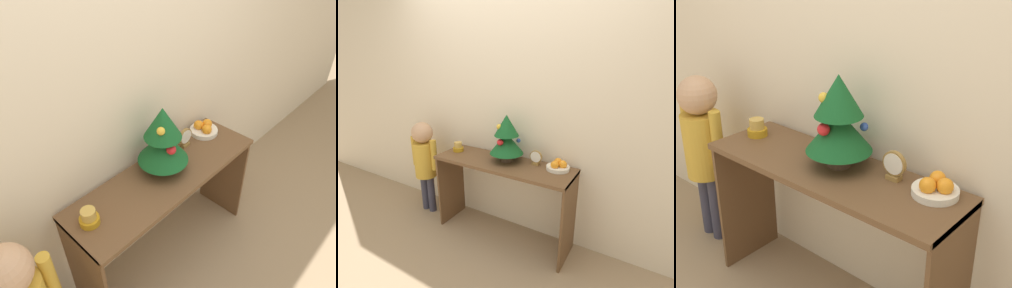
{
  "view_description": "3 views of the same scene",
  "coord_description": "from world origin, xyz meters",
  "views": [
    {
      "loc": [
        -1.05,
        -0.79,
        2.09
      ],
      "look_at": [
        0.03,
        0.22,
        0.96
      ],
      "focal_mm": 35.0,
      "sensor_mm": 36.0,
      "label": 1
    },
    {
      "loc": [
        1.14,
        -1.64,
        1.66
      ],
      "look_at": [
        0.04,
        0.21,
        0.95
      ],
      "focal_mm": 28.0,
      "sensor_mm": 36.0,
      "label": 2
    },
    {
      "loc": [
        1.27,
        -1.17,
        1.72
      ],
      "look_at": [
        0.06,
        0.23,
        0.9
      ],
      "focal_mm": 50.0,
      "sensor_mm": 36.0,
      "label": 3
    }
  ],
  "objects": [
    {
      "name": "back_wall",
      "position": [
        0.0,
        0.45,
        1.25
      ],
      "size": [
        7.0,
        0.05,
        2.5
      ],
      "primitive_type": "cube",
      "color": "beige",
      "rests_on": "ground_plane"
    },
    {
      "name": "console_table",
      "position": [
        0.0,
        0.2,
        0.6
      ],
      "size": [
        1.29,
        0.41,
        0.77
      ],
      "color": "brown",
      "rests_on": "ground_plane"
    },
    {
      "name": "mini_tree",
      "position": [
        0.02,
        0.25,
        0.99
      ],
      "size": [
        0.3,
        0.3,
        0.43
      ],
      "color": "#4C3828",
      "rests_on": "console_table"
    },
    {
      "name": "fruit_bowl",
      "position": [
        0.48,
        0.3,
        0.8
      ],
      "size": [
        0.19,
        0.19,
        0.09
      ],
      "color": "silver",
      "rests_on": "console_table"
    },
    {
      "name": "singing_bowl",
      "position": [
        -0.53,
        0.23,
        0.81
      ],
      "size": [
        0.1,
        0.1,
        0.09
      ],
      "color": "#B78419",
      "rests_on": "console_table"
    },
    {
      "name": "desk_clock",
      "position": [
        0.28,
        0.3,
        0.84
      ],
      "size": [
        0.11,
        0.04,
        0.13
      ],
      "color": "olive",
      "rests_on": "console_table"
    },
    {
      "name": "child_figure",
      "position": [
        -0.96,
        0.17,
        0.65
      ],
      "size": [
        0.35,
        0.23,
        1.02
      ],
      "color": "#38384C",
      "rests_on": "ground_plane"
    }
  ]
}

